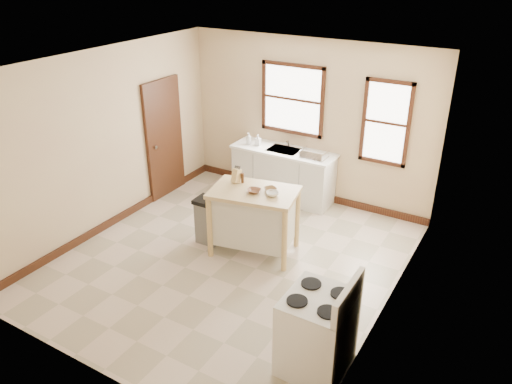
% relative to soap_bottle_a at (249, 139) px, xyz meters
% --- Properties ---
extents(floor, '(5.00, 5.00, 0.00)m').
position_rel_soap_bottle_a_xyz_m(floor, '(0.96, -2.12, -1.03)').
color(floor, beige).
rests_on(floor, ground).
extents(ceiling, '(5.00, 5.00, 0.00)m').
position_rel_soap_bottle_a_xyz_m(ceiling, '(0.96, -2.12, 1.77)').
color(ceiling, white).
rests_on(ceiling, ground).
extents(wall_back, '(4.50, 0.04, 2.80)m').
position_rel_soap_bottle_a_xyz_m(wall_back, '(0.96, 0.38, 0.37)').
color(wall_back, '#D3BD8B').
rests_on(wall_back, ground).
extents(wall_left, '(0.04, 5.00, 2.80)m').
position_rel_soap_bottle_a_xyz_m(wall_left, '(-1.29, -2.12, 0.37)').
color(wall_left, '#D3BD8B').
rests_on(wall_left, ground).
extents(wall_right, '(0.04, 5.00, 2.80)m').
position_rel_soap_bottle_a_xyz_m(wall_right, '(3.21, -2.12, 0.37)').
color(wall_right, '#D3BD8B').
rests_on(wall_right, ground).
extents(window_main, '(1.17, 0.06, 1.22)m').
position_rel_soap_bottle_a_xyz_m(window_main, '(0.66, 0.36, 0.72)').
color(window_main, black).
rests_on(window_main, wall_back).
extents(window_side, '(0.77, 0.06, 1.37)m').
position_rel_soap_bottle_a_xyz_m(window_side, '(2.31, 0.36, 0.57)').
color(window_side, black).
rests_on(window_side, wall_back).
extents(door_left, '(0.06, 0.90, 2.10)m').
position_rel_soap_bottle_a_xyz_m(door_left, '(-1.25, -0.82, 0.02)').
color(door_left, black).
rests_on(door_left, ground).
extents(baseboard_back, '(4.50, 0.04, 0.12)m').
position_rel_soap_bottle_a_xyz_m(baseboard_back, '(0.96, 0.35, -0.97)').
color(baseboard_back, black).
rests_on(baseboard_back, ground).
extents(baseboard_left, '(0.04, 5.00, 0.12)m').
position_rel_soap_bottle_a_xyz_m(baseboard_left, '(-1.26, -2.12, -0.97)').
color(baseboard_left, black).
rests_on(baseboard_left, ground).
extents(sink_counter, '(1.86, 0.62, 0.92)m').
position_rel_soap_bottle_a_xyz_m(sink_counter, '(0.66, 0.08, -0.57)').
color(sink_counter, silver).
rests_on(sink_counter, ground).
extents(faucet, '(0.03, 0.03, 0.22)m').
position_rel_soap_bottle_a_xyz_m(faucet, '(0.66, 0.26, 0.00)').
color(faucet, silver).
rests_on(faucet, sink_counter).
extents(soap_bottle_a, '(0.09, 0.09, 0.22)m').
position_rel_soap_bottle_a_xyz_m(soap_bottle_a, '(0.00, 0.00, 0.00)').
color(soap_bottle_a, '#B2B2B2').
rests_on(soap_bottle_a, sink_counter).
extents(soap_bottle_b, '(0.10, 0.10, 0.20)m').
position_rel_soap_bottle_a_xyz_m(soap_bottle_b, '(0.17, 0.04, -0.01)').
color(soap_bottle_b, '#B2B2B2').
rests_on(soap_bottle_b, sink_counter).
extents(dish_rack, '(0.51, 0.44, 0.11)m').
position_rel_soap_bottle_a_xyz_m(dish_rack, '(1.27, 0.02, -0.06)').
color(dish_rack, silver).
rests_on(dish_rack, sink_counter).
extents(kitchen_island, '(1.35, 1.00, 1.00)m').
position_rel_soap_bottle_a_xyz_m(kitchen_island, '(1.14, -1.73, -0.53)').
color(kitchen_island, tan).
rests_on(kitchen_island, ground).
extents(knife_block, '(0.12, 0.12, 0.20)m').
position_rel_soap_bottle_a_xyz_m(knife_block, '(0.78, -1.62, 0.07)').
color(knife_block, tan).
rests_on(knife_block, kitchen_island).
extents(pepper_grinder, '(0.06, 0.06, 0.15)m').
position_rel_soap_bottle_a_xyz_m(pepper_grinder, '(0.86, -1.58, 0.04)').
color(pepper_grinder, '#462713').
rests_on(pepper_grinder, kitchen_island).
extents(bowl_a, '(0.23, 0.23, 0.05)m').
position_rel_soap_bottle_a_xyz_m(bowl_a, '(1.17, -1.78, -0.01)').
color(bowl_a, brown).
rests_on(bowl_a, kitchen_island).
extents(bowl_b, '(0.23, 0.23, 0.04)m').
position_rel_soap_bottle_a_xyz_m(bowl_b, '(1.33, -1.61, -0.01)').
color(bowl_b, brown).
rests_on(bowl_b, kitchen_island).
extents(bowl_c, '(0.22, 0.22, 0.06)m').
position_rel_soap_bottle_a_xyz_m(bowl_c, '(1.44, -1.73, -0.01)').
color(bowl_c, white).
rests_on(bowl_c, kitchen_island).
extents(trash_bin, '(0.38, 0.32, 0.72)m').
position_rel_soap_bottle_a_xyz_m(trash_bin, '(0.40, -1.85, -0.67)').
color(trash_bin, slate).
rests_on(trash_bin, ground).
extents(gas_stove, '(0.72, 0.73, 1.17)m').
position_rel_soap_bottle_a_xyz_m(gas_stove, '(2.87, -3.36, -0.45)').
color(gas_stove, white).
rests_on(gas_stove, ground).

